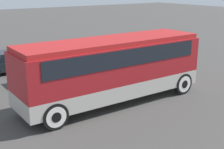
{
  "coord_description": "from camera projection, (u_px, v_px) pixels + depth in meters",
  "views": [
    {
      "loc": [
        -8.06,
        -11.47,
        5.46
      ],
      "look_at": [
        0.0,
        0.0,
        1.37
      ],
      "focal_mm": 50.0,
      "sensor_mm": 36.0,
      "label": 1
    }
  ],
  "objects": [
    {
      "name": "parked_car_far",
      "position": [
        18.0,
        61.0,
        20.25
      ],
      "size": [
        4.38,
        1.83,
        1.34
      ],
      "color": "black",
      "rests_on": "ground_plane"
    },
    {
      "name": "parked_car_mid",
      "position": [
        61.0,
        68.0,
        18.31
      ],
      "size": [
        4.78,
        1.82,
        1.49
      ],
      "color": "#2D5638",
      "rests_on": "ground_plane"
    },
    {
      "name": "parked_car_near",
      "position": [
        104.0,
        51.0,
        22.93
      ],
      "size": [
        4.17,
        1.88,
        1.38
      ],
      "color": "#7A6B5B",
      "rests_on": "ground_plane"
    },
    {
      "name": "tour_bus",
      "position": [
        114.0,
        65.0,
        14.53
      ],
      "size": [
        9.06,
        2.55,
        3.05
      ],
      "color": "#B7B2A8",
      "rests_on": "ground_plane"
    },
    {
      "name": "ground_plane",
      "position": [
        112.0,
        102.0,
        14.99
      ],
      "size": [
        120.0,
        120.0,
        0.0
      ],
      "primitive_type": "plane",
      "color": "#423F3D"
    }
  ]
}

